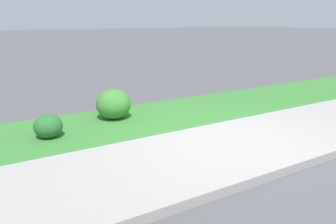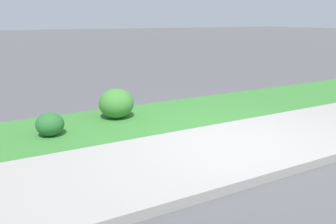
{
  "view_description": "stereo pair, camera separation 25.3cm",
  "coord_description": "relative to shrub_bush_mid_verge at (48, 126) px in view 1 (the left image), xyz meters",
  "views": [
    {
      "loc": [
        -3.35,
        -3.55,
        1.88
      ],
      "look_at": [
        -0.69,
        0.9,
        0.4
      ],
      "focal_mm": 35.0,
      "sensor_mm": 36.0,
      "label": 1
    },
    {
      "loc": [
        -3.13,
        -3.67,
        1.88
      ],
      "look_at": [
        -0.69,
        0.9,
        0.4
      ],
      "focal_mm": 35.0,
      "sensor_mm": 36.0,
      "label": 2
    }
  ],
  "objects": [
    {
      "name": "ground_plane",
      "position": [
        2.44,
        -1.8,
        -0.2
      ],
      "size": [
        120.0,
        120.0,
        0.0
      ],
      "primitive_type": "plane",
      "color": "#515154"
    },
    {
      "name": "sidewalk_pavement",
      "position": [
        2.44,
        -1.8,
        -0.19
      ],
      "size": [
        18.0,
        1.94,
        0.01
      ],
      "primitive_type": "cube",
      "color": "#9E9993",
      "rests_on": "ground"
    },
    {
      "name": "grass_verge",
      "position": [
        2.44,
        0.18,
        -0.19
      ],
      "size": [
        18.0,
        2.01,
        0.01
      ],
      "primitive_type": "cube",
      "color": "#387A33",
      "rests_on": "ground"
    },
    {
      "name": "street_curb",
      "position": [
        2.44,
        -2.85,
        -0.14
      ],
      "size": [
        18.0,
        0.16,
        0.12
      ],
      "primitive_type": "cube",
      "color": "#9E9993",
      "rests_on": "ground"
    },
    {
      "name": "shrub_bush_mid_verge",
      "position": [
        0.0,
        0.0,
        0.0
      ],
      "size": [
        0.46,
        0.46,
        0.39
      ],
      "color": "#28662D",
      "rests_on": "ground"
    },
    {
      "name": "shrub_bush_far_verge",
      "position": [
        1.32,
        0.46,
        0.09
      ],
      "size": [
        0.68,
        0.68,
        0.58
      ],
      "color": "#3D7F33",
      "rests_on": "ground"
    }
  ]
}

